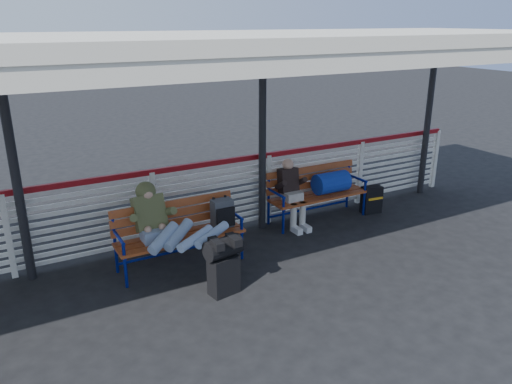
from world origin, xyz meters
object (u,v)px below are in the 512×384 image
companion_person (292,193)px  bench_right (324,185)px  traveler_man (177,230)px  luggage_stack (224,263)px  bench_left (189,224)px  suitcase_side (371,200)px

companion_person → bench_right: bearing=2.7°
traveler_man → luggage_stack: bearing=-63.3°
bench_right → companion_person: (-0.69, -0.03, -0.01)m
bench_right → companion_person: 0.69m
bench_left → bench_right: size_ratio=1.00×
bench_right → suitcase_side: 1.00m
bench_left → suitcase_side: bearing=3.5°
traveler_man → companion_person: bearing=18.1°
bench_right → companion_person: companion_person is taller
bench_right → luggage_stack: bearing=-150.9°
bench_left → companion_person: 2.03m
companion_person → luggage_stack: bearing=-143.7°
traveler_man → companion_person: (2.30, 0.76, -0.09)m
bench_left → companion_person: bearing=11.5°
luggage_stack → bench_left: bearing=82.3°
luggage_stack → suitcase_side: size_ratio=1.56×
bench_left → bench_right: same height
bench_left → traveler_man: bearing=-131.7°
traveler_man → bench_right: bearing=14.7°
companion_person → suitcase_side: bearing=-6.6°
luggage_stack → traveler_man: traveler_man is taller
luggage_stack → suitcase_side: bearing=9.9°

